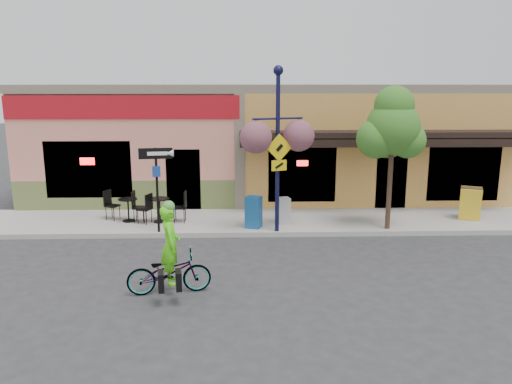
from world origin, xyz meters
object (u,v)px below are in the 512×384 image
(newspaper_box_grey, at_px, (283,211))
(one_way_sign, at_px, (157,191))
(lamp_post, at_px, (278,151))
(bicycle, at_px, (169,272))
(newspaper_box_blue, at_px, (254,212))
(building, at_px, (263,138))
(street_tree, at_px, (391,158))
(cyclist_rider, at_px, (171,256))

(newspaper_box_grey, bearing_deg, one_way_sign, 177.27)
(lamp_post, distance_m, newspaper_box_grey, 2.22)
(bicycle, bearing_deg, one_way_sign, 2.50)
(bicycle, bearing_deg, newspaper_box_blue, -33.07)
(bicycle, xyz_separation_m, newspaper_box_blue, (1.97, 4.57, 0.16))
(one_way_sign, bearing_deg, newspaper_box_grey, 4.59)
(building, height_order, street_tree, street_tree)
(building, height_order, bicycle, building)
(lamp_post, xyz_separation_m, street_tree, (3.44, 0.16, -0.26))
(newspaper_box_grey, relative_size, street_tree, 0.19)
(newspaper_box_blue, distance_m, newspaper_box_grey, 1.06)
(building, bearing_deg, lamp_post, -88.99)
(bicycle, bearing_deg, building, -22.74)
(one_way_sign, distance_m, newspaper_box_blue, 3.01)
(newspaper_box_grey, bearing_deg, lamp_post, -122.39)
(lamp_post, relative_size, newspaper_box_blue, 4.95)
(bicycle, distance_m, lamp_post, 5.40)
(one_way_sign, bearing_deg, building, 55.54)
(cyclist_rider, distance_m, newspaper_box_blue, 4.96)
(lamp_post, distance_m, street_tree, 3.45)
(one_way_sign, relative_size, newspaper_box_grey, 3.05)
(cyclist_rider, xyz_separation_m, newspaper_box_grey, (2.88, 5.01, -0.30))
(newspaper_box_grey, distance_m, street_tree, 3.70)
(one_way_sign, xyz_separation_m, newspaper_box_blue, (2.88, 0.39, -0.78))
(bicycle, height_order, newspaper_box_blue, newspaper_box_blue)
(newspaper_box_blue, bearing_deg, building, 107.24)
(building, height_order, one_way_sign, building)
(street_tree, bearing_deg, bicycle, -144.60)
(street_tree, bearing_deg, cyclist_rider, -144.37)
(newspaper_box_blue, height_order, newspaper_box_grey, newspaper_box_blue)
(bicycle, xyz_separation_m, one_way_sign, (-0.91, 4.18, 0.95))
(building, distance_m, street_tree, 7.58)
(cyclist_rider, relative_size, newspaper_box_grey, 2.08)
(lamp_post, xyz_separation_m, newspaper_box_grey, (0.26, 0.84, -2.04))
(lamp_post, height_order, newspaper_box_blue, lamp_post)
(cyclist_rider, height_order, lamp_post, lamp_post)
(newspaper_box_grey, bearing_deg, bicycle, -135.33)
(bicycle, relative_size, newspaper_box_blue, 1.85)
(lamp_post, height_order, street_tree, lamp_post)
(newspaper_box_blue, bearing_deg, street_tree, 19.23)
(bicycle, relative_size, cyclist_rider, 1.05)
(cyclist_rider, height_order, one_way_sign, one_way_sign)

